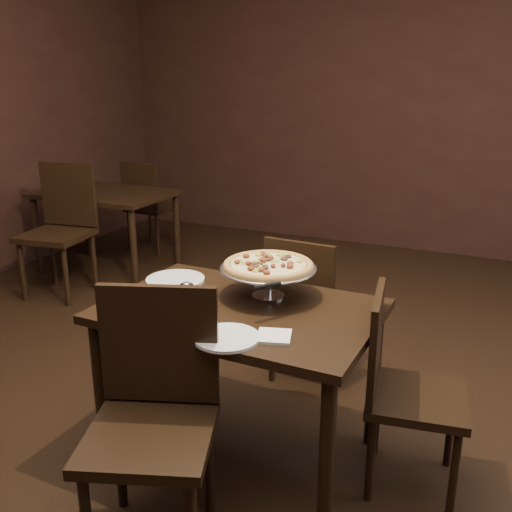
% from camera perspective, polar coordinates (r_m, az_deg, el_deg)
% --- Properties ---
extents(room, '(6.04, 7.04, 2.84)m').
position_cam_1_polar(room, '(2.21, 1.55, 12.16)').
color(room, black).
rests_on(room, ground).
extents(dining_table, '(1.13, 0.77, 0.70)m').
position_cam_1_polar(dining_table, '(2.40, -1.59, -7.14)').
color(dining_table, black).
rests_on(dining_table, ground).
extents(background_table, '(1.10, 0.74, 0.69)m').
position_cam_1_polar(background_table, '(5.00, -14.81, 5.22)').
color(background_table, black).
rests_on(background_table, ground).
extents(pizza_stand, '(0.42, 0.42, 0.17)m').
position_cam_1_polar(pizza_stand, '(2.43, 1.23, -0.99)').
color(pizza_stand, silver).
rests_on(pizza_stand, dining_table).
extents(parmesan_shaker, '(0.06, 0.06, 0.10)m').
position_cam_1_polar(parmesan_shaker, '(2.38, -6.94, -3.82)').
color(parmesan_shaker, beige).
rests_on(parmesan_shaker, dining_table).
extents(pepper_flake_shaker, '(0.05, 0.05, 0.10)m').
position_cam_1_polar(pepper_flake_shaker, '(2.28, -5.28, -4.83)').
color(pepper_flake_shaker, '#992C0D').
rests_on(pepper_flake_shaker, dining_table).
extents(packet_caddy, '(0.08, 0.08, 0.07)m').
position_cam_1_polar(packet_caddy, '(2.43, -8.81, -4.04)').
color(packet_caddy, black).
rests_on(packet_caddy, dining_table).
extents(napkin_stack, '(0.15, 0.15, 0.01)m').
position_cam_1_polar(napkin_stack, '(2.09, 1.82, -8.05)').
color(napkin_stack, white).
rests_on(napkin_stack, dining_table).
extents(plate_left, '(0.27, 0.27, 0.01)m').
position_cam_1_polar(plate_left, '(2.68, -8.07, -2.36)').
color(plate_left, white).
rests_on(plate_left, dining_table).
extents(plate_near, '(0.24, 0.24, 0.01)m').
position_cam_1_polar(plate_near, '(2.09, -2.96, -8.16)').
color(plate_near, white).
rests_on(plate_near, dining_table).
extents(serving_spatula, '(0.15, 0.15, 0.02)m').
position_cam_1_polar(serving_spatula, '(2.21, 1.11, -3.02)').
color(serving_spatula, silver).
rests_on(serving_spatula, pizza_stand).
extents(chair_far, '(0.41, 0.41, 0.83)m').
position_cam_1_polar(chair_far, '(3.06, 5.03, -4.84)').
color(chair_far, black).
rests_on(chair_far, ground).
extents(chair_near, '(0.55, 0.55, 0.92)m').
position_cam_1_polar(chair_near, '(2.09, -10.20, -14.86)').
color(chair_near, black).
rests_on(chair_near, ground).
extents(chair_side, '(0.44, 0.44, 0.82)m').
position_cam_1_polar(chair_side, '(2.38, 14.28, -12.25)').
color(chair_side, black).
rests_on(chair_side, ground).
extents(bg_chair_far, '(0.42, 0.42, 0.86)m').
position_cam_1_polar(bg_chair_far, '(5.50, -10.75, 5.22)').
color(bg_chair_far, black).
rests_on(bg_chair_far, ground).
extents(bg_chair_near, '(0.52, 0.52, 0.99)m').
position_cam_1_polar(bg_chair_near, '(4.58, -18.91, 3.02)').
color(bg_chair_near, black).
rests_on(bg_chair_near, ground).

